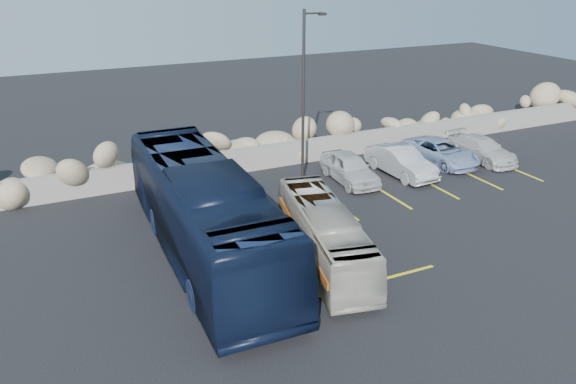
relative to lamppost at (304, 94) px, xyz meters
name	(u,v)px	position (x,y,z in m)	size (l,w,h in m)	color
ground	(363,288)	(-2.56, -9.50, -4.30)	(90.00, 90.00, 0.00)	black
seawall	(236,161)	(-2.56, 2.50, -3.70)	(60.00, 0.40, 1.20)	gray
riprap_pile	(227,141)	(-2.56, 3.70, -3.00)	(54.00, 2.80, 2.60)	tan
parking_lines	(385,203)	(2.09, -3.93, -4.29)	(18.16, 9.36, 0.01)	yellow
lamppost	(304,94)	(0.00, 0.00, 0.00)	(1.14, 0.18, 8.00)	#2C2927
vintage_bus	(324,234)	(-2.81, -7.28, -3.26)	(1.73, 7.40, 2.06)	beige
tour_coach	(204,211)	(-6.51, -5.13, -2.57)	(2.90, 12.41, 3.46)	black
car_a	(350,168)	(2.00, -0.98, -3.60)	(1.63, 4.05, 1.38)	beige
car_b	(401,161)	(4.76, -1.29, -3.59)	(1.48, 4.26, 1.40)	silver
car_c	(482,149)	(9.99, -1.27, -3.68)	(1.73, 4.26, 1.24)	beige
car_d	(440,152)	(7.69, -0.71, -3.67)	(2.07, 4.50, 1.25)	#8B9FC5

